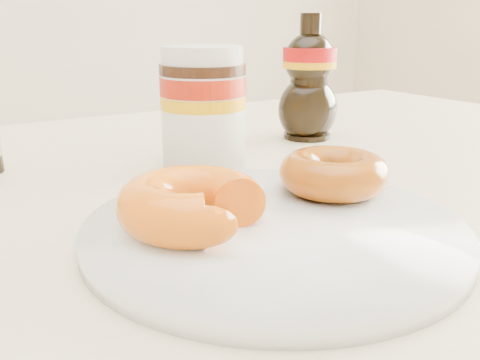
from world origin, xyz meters
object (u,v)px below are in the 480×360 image
nutella_jar (203,103)px  donut_whole (334,173)px  donut_bitten (192,204)px  dining_table (223,255)px  syrup_bottle (309,78)px  plate (274,229)px

nutella_jar → donut_whole: bearing=-79.7°
donut_bitten → donut_whole: size_ratio=1.13×
dining_table → syrup_bottle: 0.30m
donut_bitten → syrup_bottle: bearing=64.0°
dining_table → plate: (-0.04, -0.15, 0.09)m
dining_table → donut_bitten: size_ratio=12.63×
plate → donut_whole: 0.10m
donut_bitten → nutella_jar: size_ratio=0.82×
plate → nutella_jar: 0.23m
dining_table → plate: plate is taller
nutella_jar → syrup_bottle: size_ratio=0.79×
donut_bitten → donut_whole: (0.15, 0.01, -0.00)m
plate → syrup_bottle: bearing=47.5°
nutella_jar → syrup_bottle: syrup_bottle is taller
dining_table → donut_bitten: 0.20m
plate → syrup_bottle: syrup_bottle is taller
plate → donut_whole: size_ratio=3.00×
dining_table → donut_whole: donut_whole is taller
nutella_jar → syrup_bottle: bearing=15.9°
donut_bitten → syrup_bottle: syrup_bottle is taller
donut_whole → syrup_bottle: size_ratio=0.57×
donut_bitten → nutella_jar: bearing=84.6°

